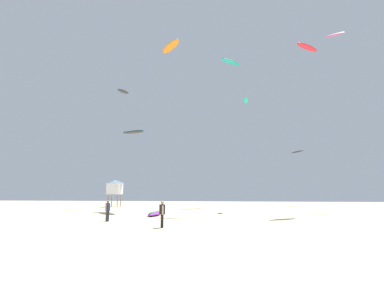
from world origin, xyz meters
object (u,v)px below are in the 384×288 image
at_px(kite_aloft_8, 246,100).
at_px(person_foreground, 162,212).
at_px(kite_aloft_4, 297,152).
at_px(kite_aloft_6, 307,47).
at_px(kite_aloft_3, 170,47).
at_px(kite_aloft_0, 335,35).
at_px(kite_aloft_2, 123,91).
at_px(kite_grounded_near, 154,214).
at_px(kite_aloft_1, 134,132).
at_px(person_midground, 108,209).
at_px(lifeguard_tower, 115,187).
at_px(kite_aloft_7, 231,62).

bearing_deg(kite_aloft_8, person_foreground, -109.54).
bearing_deg(kite_aloft_4, kite_aloft_6, -97.73).
bearing_deg(kite_aloft_3, kite_aloft_0, 5.91).
height_order(kite_aloft_0, kite_aloft_2, kite_aloft_0).
height_order(kite_grounded_near, kite_aloft_1, kite_aloft_1).
distance_m(kite_aloft_6, kite_aloft_8, 9.44).
distance_m(kite_aloft_0, kite_aloft_2, 30.90).
bearing_deg(kite_aloft_2, kite_aloft_3, -25.99).
xyz_separation_m(person_midground, kite_aloft_1, (-2.42, 13.17, 8.79)).
distance_m(kite_aloft_3, kite_aloft_4, 28.26).
height_order(kite_aloft_1, kite_aloft_3, kite_aloft_3).
bearing_deg(kite_grounded_near, person_foreground, -73.01).
distance_m(kite_grounded_near, kite_aloft_6, 24.09).
relative_size(kite_aloft_4, kite_aloft_8, 1.46).
xyz_separation_m(person_midground, kite_aloft_8, (11.72, 14.79, 12.85)).
distance_m(kite_grounded_near, kite_aloft_4, 32.88).
height_order(lifeguard_tower, kite_aloft_4, kite_aloft_4).
bearing_deg(kite_aloft_6, kite_aloft_2, 158.05).
xyz_separation_m(kite_aloft_1, kite_aloft_7, (12.37, 12.91, 14.27)).
bearing_deg(kite_aloft_0, kite_aloft_8, -167.20).
xyz_separation_m(kite_grounded_near, kite_aloft_8, (9.47, 8.76, 13.60)).
bearing_deg(kite_grounded_near, lifeguard_tower, 121.91).
bearing_deg(lifeguard_tower, kite_aloft_6, -27.60).
bearing_deg(kite_aloft_6, kite_aloft_8, 139.91).
distance_m(person_midground, lifeguard_tower, 24.88).
xyz_separation_m(kite_aloft_2, kite_aloft_6, (24.40, -9.83, 0.73)).
relative_size(kite_grounded_near, kite_aloft_7, 0.93).
xyz_separation_m(kite_aloft_1, kite_aloft_3, (4.19, 2.10, 12.22)).
bearing_deg(kite_aloft_6, kite_aloft_4, 82.27).
distance_m(person_midground, kite_aloft_6, 26.59).
bearing_deg(kite_grounded_near, kite_aloft_2, 122.73).
height_order(kite_aloft_0, kite_aloft_8, kite_aloft_0).
distance_m(lifeguard_tower, kite_aloft_3, 22.96).
distance_m(kite_grounded_near, kite_aloft_7, 32.08).
bearing_deg(person_foreground, kite_aloft_7, -120.24).
distance_m(person_foreground, kite_aloft_1, 20.40).
bearing_deg(kite_aloft_7, lifeguard_tower, -171.40).
relative_size(kite_aloft_1, kite_aloft_4, 1.00).
xyz_separation_m(kite_grounded_near, kite_aloft_0, (21.78, 11.56, 23.24)).
distance_m(kite_aloft_2, kite_aloft_7, 18.84).
bearing_deg(person_foreground, lifeguard_tower, -84.16).
distance_m(kite_aloft_3, kite_aloft_7, 13.71).
distance_m(kite_aloft_2, kite_aloft_4, 31.03).
bearing_deg(kite_aloft_7, kite_aloft_0, -31.12).
height_order(kite_grounded_near, kite_aloft_8, kite_aloft_8).
height_order(lifeguard_tower, kite_aloft_2, kite_aloft_2).
bearing_deg(kite_aloft_8, kite_aloft_1, -173.49).
bearing_deg(kite_aloft_4, lifeguard_tower, -164.82).
distance_m(kite_grounded_near, lifeguard_tower, 20.54).
bearing_deg(kite_aloft_2, kite_grounded_near, -57.27).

